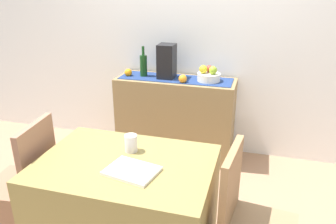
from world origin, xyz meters
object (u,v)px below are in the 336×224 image
(sideboard_console, at_px, (175,118))
(wine_bottle, at_px, (144,65))
(coffee_cup, at_px, (131,143))
(dining_table, at_px, (128,213))
(coffee_maker, at_px, (167,61))
(open_book, at_px, (132,171))
(fruit_bowl, at_px, (209,77))
(chair_near_window, at_px, (25,205))

(sideboard_console, relative_size, wine_bottle, 3.87)
(wine_bottle, distance_m, coffee_cup, 1.43)
(sideboard_console, height_order, dining_table, sideboard_console)
(coffee_maker, height_order, open_book, coffee_maker)
(coffee_cup, bearing_deg, open_book, -67.48)
(fruit_bowl, relative_size, coffee_cup, 2.01)
(open_book, relative_size, chair_near_window, 0.31)
(dining_table, bearing_deg, coffee_maker, 96.62)
(wine_bottle, relative_size, coffee_maker, 0.91)
(dining_table, bearing_deg, chair_near_window, 179.88)
(sideboard_console, bearing_deg, open_book, -84.09)
(chair_near_window, bearing_deg, coffee_maker, 67.71)
(dining_table, xyz_separation_m, coffee_cup, (-0.01, 0.14, 0.42))
(coffee_cup, distance_m, chair_near_window, 0.95)
(fruit_bowl, xyz_separation_m, chair_near_window, (-1.03, -1.49, -0.61))
(open_book, bearing_deg, chair_near_window, -175.04)
(open_book, height_order, chair_near_window, chair_near_window)
(fruit_bowl, bearing_deg, open_book, -95.88)
(sideboard_console, xyz_separation_m, coffee_cup, (0.07, -1.36, 0.38))
(open_book, distance_m, coffee_cup, 0.25)
(dining_table, bearing_deg, wine_bottle, 105.55)
(coffee_cup, relative_size, chair_near_window, 0.12)
(sideboard_console, xyz_separation_m, dining_table, (0.08, -1.49, -0.05))
(wine_bottle, height_order, open_book, wine_bottle)
(fruit_bowl, distance_m, coffee_cup, 1.39)
(fruit_bowl, bearing_deg, sideboard_console, 180.00)
(wine_bottle, xyz_separation_m, chair_near_window, (-0.37, -1.49, -0.68))
(open_book, height_order, coffee_cup, coffee_cup)
(sideboard_console, height_order, open_book, sideboard_console)
(fruit_bowl, height_order, coffee_maker, coffee_maker)
(coffee_maker, xyz_separation_m, open_book, (0.26, -1.59, -0.25))
(sideboard_console, bearing_deg, coffee_maker, 180.00)
(coffee_maker, relative_size, open_book, 1.21)
(wine_bottle, height_order, coffee_cup, wine_bottle)
(fruit_bowl, distance_m, coffee_maker, 0.44)
(coffee_maker, xyz_separation_m, coffee_cup, (0.16, -1.36, -0.20))
(sideboard_console, xyz_separation_m, fruit_bowl, (0.33, 0.00, 0.46))
(chair_near_window, bearing_deg, fruit_bowl, 55.34)
(dining_table, bearing_deg, sideboard_console, 93.11)
(wine_bottle, relative_size, open_book, 1.09)
(coffee_maker, bearing_deg, fruit_bowl, 0.00)
(coffee_maker, bearing_deg, dining_table, -83.38)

